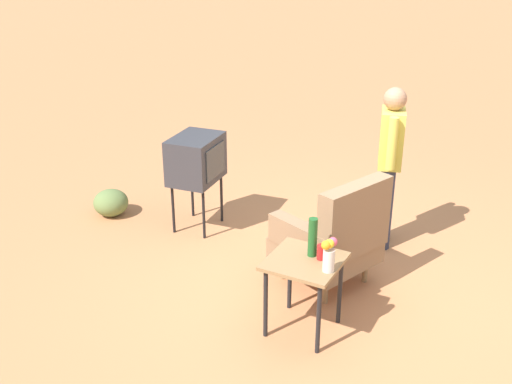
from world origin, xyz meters
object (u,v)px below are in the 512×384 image
at_px(tv_on_stand, 196,159).
at_px(bottle_wine_green, 313,237).
at_px(flower_vase, 329,253).
at_px(armchair, 334,236).
at_px(soda_can_red, 321,252).
at_px(person_standing, 390,158).
at_px(side_table, 304,270).

xyz_separation_m(tv_on_stand, bottle_wine_green, (1.08, 1.78, 0.02)).
bearing_deg(tv_on_stand, flower_vase, 57.93).
relative_size(armchair, soda_can_red, 8.69).
bearing_deg(flower_vase, soda_can_red, -139.89).
bearing_deg(person_standing, bottle_wine_green, -3.70).
relative_size(tv_on_stand, person_standing, 0.63).
bearing_deg(bottle_wine_green, armchair, -174.82).
height_order(armchair, bottle_wine_green, armchair).
height_order(tv_on_stand, bottle_wine_green, tv_on_stand).
xyz_separation_m(tv_on_stand, soda_can_red, (1.10, 1.86, -0.08)).
height_order(side_table, soda_can_red, soda_can_red).
xyz_separation_m(side_table, tv_on_stand, (-1.17, -1.76, 0.23)).
bearing_deg(soda_can_red, person_standing, 179.21).
xyz_separation_m(side_table, person_standing, (-1.74, 0.13, 0.39)).
distance_m(person_standing, flower_vase, 1.82).
bearing_deg(soda_can_red, side_table, -58.04).
height_order(armchair, side_table, armchair).
bearing_deg(armchair, side_table, 2.85).
height_order(side_table, person_standing, person_standing).
xyz_separation_m(armchair, flower_vase, (0.82, 0.26, 0.29)).
xyz_separation_m(armchair, soda_can_red, (0.68, 0.14, 0.21)).
xyz_separation_m(side_table, flower_vase, (0.07, 0.22, 0.24)).
height_order(side_table, tv_on_stand, tv_on_stand).
height_order(armchair, soda_can_red, armchair).
xyz_separation_m(soda_can_red, flower_vase, (0.14, 0.12, 0.09)).
distance_m(tv_on_stand, flower_vase, 2.34).
bearing_deg(side_table, bottle_wine_green, 165.79).
distance_m(tv_on_stand, bottle_wine_green, 2.08).
bearing_deg(armchair, bottle_wine_green, 5.18).
relative_size(armchair, bottle_wine_green, 3.31).
relative_size(armchair, side_table, 1.64).
bearing_deg(person_standing, tv_on_stand, -73.05).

